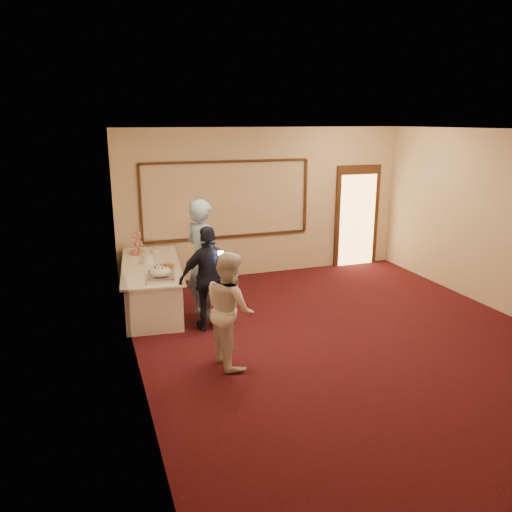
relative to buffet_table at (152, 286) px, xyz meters
The scene contains 14 objects.
floor 3.37m from the buffet_table, 41.13° to the right, with size 7.00×7.00×0.00m, color black.
room_walls 3.72m from the buffet_table, 41.13° to the right, with size 6.04×7.04×3.02m.
wall_molding 2.46m from the buffet_table, 36.46° to the left, with size 3.45×0.04×1.55m.
doorway 4.88m from the buffet_table, 15.04° to the left, with size 1.05×0.07×2.20m.
buffet_table is the anchor object (origin of this frame).
pavlova_tray 0.97m from the buffet_table, 87.12° to the right, with size 0.46×0.60×0.20m.
cupcake_stand 0.96m from the buffet_table, 99.64° to the left, with size 0.30×0.30×0.44m.
plate_stack_a 0.47m from the buffet_table, 111.18° to the left, with size 0.19×0.19×0.16m.
plate_stack_b 0.64m from the buffet_table, 72.55° to the left, with size 0.19×0.19×0.16m.
tart 0.56m from the buffet_table, 54.27° to the right, with size 0.25×0.25×0.05m.
man 1.17m from the buffet_table, 43.47° to the right, with size 0.71×0.47×1.95m, color #7FAAD5.
woman 2.51m from the buffet_table, 73.81° to the right, with size 0.74×0.58×1.53m, color silver.
guest 1.46m from the buffet_table, 58.72° to the right, with size 0.95×0.40×1.62m, color black.
camera_flash 1.85m from the buffet_table, 58.92° to the right, with size 0.07×0.04×0.05m, color white.
Camera 1 is at (-3.50, -6.02, 3.13)m, focal length 35.00 mm.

